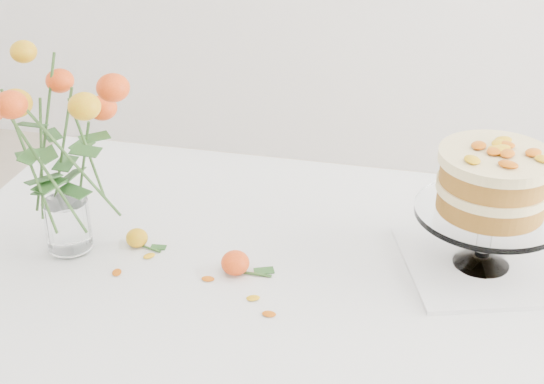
# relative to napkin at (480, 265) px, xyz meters

# --- Properties ---
(table) EXTENTS (1.43, 0.93, 0.76)m
(table) POSITION_rel_napkin_xyz_m (-0.39, -0.07, -0.09)
(table) COLOR tan
(table) RESTS_ON ground
(napkin) EXTENTS (0.37, 0.37, 0.01)m
(napkin) POSITION_rel_napkin_xyz_m (0.00, 0.00, 0.00)
(napkin) COLOR white
(napkin) RESTS_ON table
(cake_stand) EXTENTS (0.28, 0.28, 0.25)m
(cake_stand) POSITION_rel_napkin_xyz_m (-0.00, -0.00, 0.17)
(cake_stand) COLOR white
(cake_stand) RESTS_ON napkin
(rose_vase) EXTENTS (0.34, 0.34, 0.45)m
(rose_vase) POSITION_rel_napkin_xyz_m (-0.82, -0.13, 0.26)
(rose_vase) COLOR white
(rose_vase) RESTS_ON table
(loose_rose_near) EXTENTS (0.08, 0.05, 0.04)m
(loose_rose_near) POSITION_rel_napkin_xyz_m (-0.69, -0.08, 0.01)
(loose_rose_near) COLOR gold
(loose_rose_near) RESTS_ON table
(loose_rose_far) EXTENTS (0.10, 0.06, 0.05)m
(loose_rose_far) POSITION_rel_napkin_xyz_m (-0.47, -0.13, 0.02)
(loose_rose_far) COLOR red
(loose_rose_far) RESTS_ON table
(stray_petal_a) EXTENTS (0.03, 0.02, 0.00)m
(stray_petal_a) POSITION_rel_napkin_xyz_m (-0.51, -0.17, -0.00)
(stray_petal_a) COLOR #EEAD0F
(stray_petal_a) RESTS_ON table
(stray_petal_b) EXTENTS (0.03, 0.02, 0.00)m
(stray_petal_b) POSITION_rel_napkin_xyz_m (-0.41, -0.21, -0.00)
(stray_petal_b) COLOR #EEAD0F
(stray_petal_b) RESTS_ON table
(stray_petal_c) EXTENTS (0.03, 0.02, 0.00)m
(stray_petal_c) POSITION_rel_napkin_xyz_m (-0.37, -0.25, -0.00)
(stray_petal_c) COLOR #EEAD0F
(stray_petal_c) RESTS_ON table
(stray_petal_d) EXTENTS (0.03, 0.02, 0.00)m
(stray_petal_d) POSITION_rel_napkin_xyz_m (-0.65, -0.12, -0.00)
(stray_petal_d) COLOR #EEAD0F
(stray_petal_d) RESTS_ON table
(stray_petal_e) EXTENTS (0.03, 0.02, 0.00)m
(stray_petal_e) POSITION_rel_napkin_xyz_m (-0.69, -0.19, -0.00)
(stray_petal_e) COLOR #EEAD0F
(stray_petal_e) RESTS_ON table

